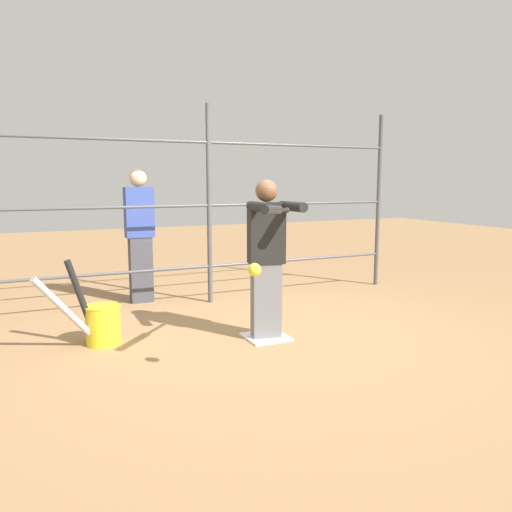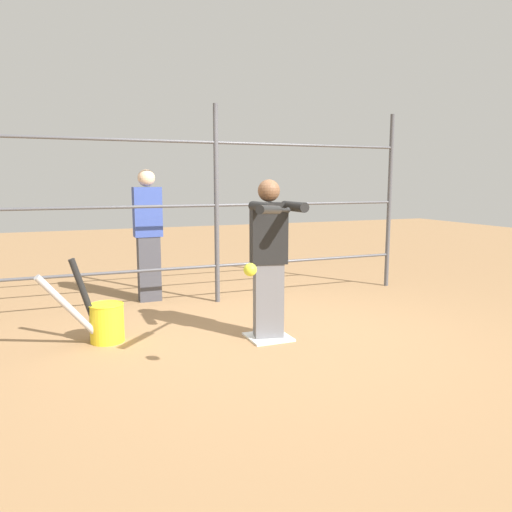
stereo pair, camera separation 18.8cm
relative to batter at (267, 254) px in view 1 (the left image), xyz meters
The scene contains 8 objects.
ground_plane 0.82m from the batter, 90.00° to the right, with size 24.00×24.00×0.00m, color #9E754C.
home_plate 0.81m from the batter, 90.00° to the right, with size 0.40×0.40×0.02m.
fence_backstop 1.66m from the batter, 90.00° to the right, with size 5.21×0.06×2.43m.
batter is the anchor object (origin of this frame).
baseball_bat_swinging 1.00m from the batter, 67.56° to the left, with size 0.60×0.73×0.11m.
softball_in_flight 1.17m from the batter, 59.54° to the left, with size 0.10×0.10×0.10m.
bat_bucket 1.68m from the batter, 17.98° to the right, with size 0.77×0.45×0.82m.
bystander_behind_fence 2.14m from the batter, 68.62° to the right, with size 0.34×0.21×1.65m.
Camera 1 is at (2.05, 4.20, 1.51)m, focal length 35.00 mm.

